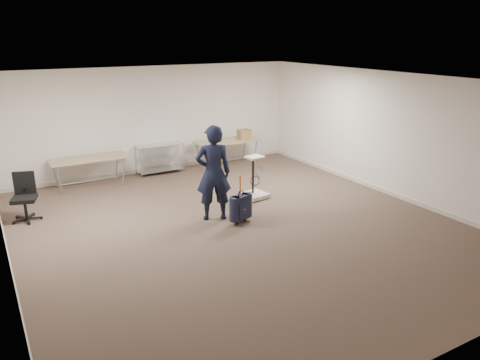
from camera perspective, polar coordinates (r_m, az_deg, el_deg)
ground at (r=9.15m, az=-0.29°, el=-5.69°), size 9.00×9.00×0.00m
room_shell at (r=10.27m, az=-4.10°, el=-2.79°), size 8.00×9.00×9.00m
folding_table_left at (r=11.86m, az=-18.00°, el=2.34°), size 1.80×0.75×0.73m
folding_table_right at (r=13.12m, az=-1.60°, el=4.60°), size 1.80×0.75×0.73m
wire_shelf at (r=12.65m, az=-9.74°, el=2.75°), size 1.22×0.47×0.80m
person at (r=9.23m, az=-3.27°, el=0.85°), size 0.81×0.66×1.93m
suitcase at (r=9.20m, az=0.10°, el=-3.35°), size 0.39×0.29×0.97m
office_chair at (r=10.31m, az=-24.67°, el=-2.91°), size 0.58×0.58×0.96m
equipment_cart at (r=10.63m, az=1.77°, el=-0.87°), size 0.61×0.61×0.98m
cardboard_box at (r=13.31m, az=0.50°, el=5.61°), size 0.36×0.27×0.27m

